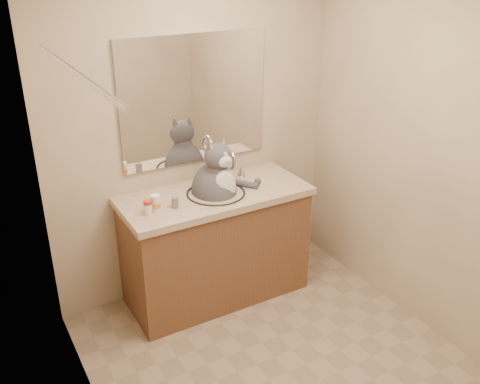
# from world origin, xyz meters

# --- Properties ---
(room) EXTENTS (2.22, 2.52, 2.42)m
(room) POSITION_xyz_m (0.00, 0.00, 1.20)
(room) COLOR gray
(room) RESTS_ON ground
(vanity) EXTENTS (1.34, 0.59, 1.12)m
(vanity) POSITION_xyz_m (0.00, 0.96, 0.44)
(vanity) COLOR brown
(vanity) RESTS_ON ground
(mirror) EXTENTS (1.10, 0.02, 0.90)m
(mirror) POSITION_xyz_m (0.00, 1.24, 1.45)
(mirror) COLOR white
(mirror) RESTS_ON room
(shower_curtain) EXTENTS (0.02, 1.30, 1.93)m
(shower_curtain) POSITION_xyz_m (-1.05, 0.10, 1.03)
(shower_curtain) COLOR beige
(shower_curtain) RESTS_ON ground
(cat) EXTENTS (0.50, 0.40, 0.62)m
(cat) POSITION_xyz_m (0.01, 0.96, 0.89)
(cat) COLOR #4D4D52
(cat) RESTS_ON vanity
(pill_bottle_redcap) EXTENTS (0.07, 0.07, 0.10)m
(pill_bottle_redcap) POSITION_xyz_m (-0.52, 0.88, 0.90)
(pill_bottle_redcap) COLOR white
(pill_bottle_redcap) RESTS_ON vanity
(pill_bottle_orange) EXTENTS (0.07, 0.07, 0.11)m
(pill_bottle_orange) POSITION_xyz_m (-0.46, 0.90, 0.90)
(pill_bottle_orange) COLOR white
(pill_bottle_orange) RESTS_ON vanity
(grey_canister) EXTENTS (0.06, 0.06, 0.08)m
(grey_canister) POSITION_xyz_m (-0.33, 0.88, 0.89)
(grey_canister) COLOR slate
(grey_canister) RESTS_ON vanity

